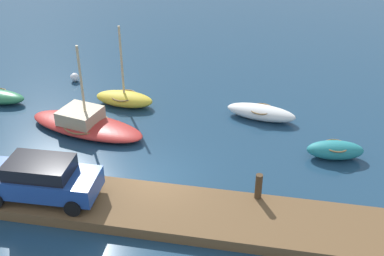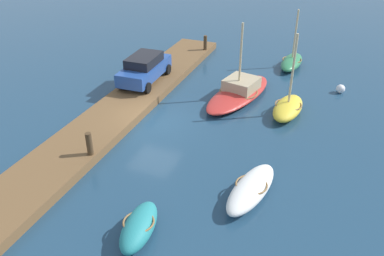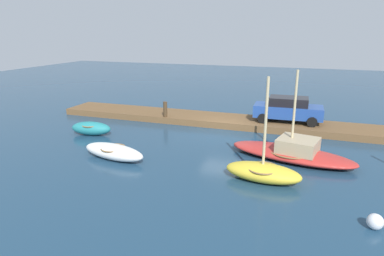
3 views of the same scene
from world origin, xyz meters
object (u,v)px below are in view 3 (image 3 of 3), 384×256
Objects in this scene: rowboat_yellow at (263,172)px; parked_car at (288,109)px; rowboat_white at (114,152)px; marker_buoy at (375,222)px; mooring_post_mid_west at (165,109)px; dinghy_teal at (91,128)px; sailboat_red at (292,152)px.

rowboat_yellow is 8.94m from parked_car.
rowboat_yellow reaches higher than parked_car.
parked_car is (-0.37, -8.89, 0.87)m from rowboat_yellow.
rowboat_white reaches higher than marker_buoy.
mooring_post_mid_west is at bearing -40.05° from marker_buoy.
parked_car is at bearing -121.92° from rowboat_white.
mooring_post_mid_west is (-3.24, -4.13, 0.55)m from dinghy_teal.
rowboat_white is 0.84× the size of rowboat_yellow.
parked_car is (-7.89, -8.73, 0.92)m from rowboat_white.
sailboat_red is at bearing 171.14° from dinghy_teal.
mooring_post_mid_west is 15.45m from marker_buoy.
parked_car reaches higher than marker_buoy.
marker_buoy is at bearing 177.11° from rowboat_white.
parked_car is at bearing -161.62° from dinghy_teal.
marker_buoy is (-3.62, 11.41, -1.04)m from parked_car.
marker_buoy is at bearing 130.54° from sailboat_red.
rowboat_yellow is 11.54m from dinghy_teal.
rowboat_white is 4.72m from dinghy_teal.
parked_car is at bearing -169.78° from mooring_post_mid_west.
sailboat_red reaches higher than rowboat_white.
mooring_post_mid_west is 0.24× the size of parked_car.
dinghy_teal is (11.06, -3.28, -0.01)m from rowboat_yellow.
mooring_post_mid_west is 8.33m from parked_car.
rowboat_white is 7.28m from mooring_post_mid_west.
sailboat_red reaches higher than mooring_post_mid_west.
sailboat_red is 2.48× the size of dinghy_teal.
sailboat_red is 6.30m from marker_buoy.
parked_car reaches higher than rowboat_white.
mooring_post_mid_west is (7.82, -7.41, 0.55)m from rowboat_yellow.
sailboat_red is 3.23m from rowboat_yellow.
mooring_post_mid_west is at bearing 8.48° from parked_car.
rowboat_yellow reaches higher than marker_buoy.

